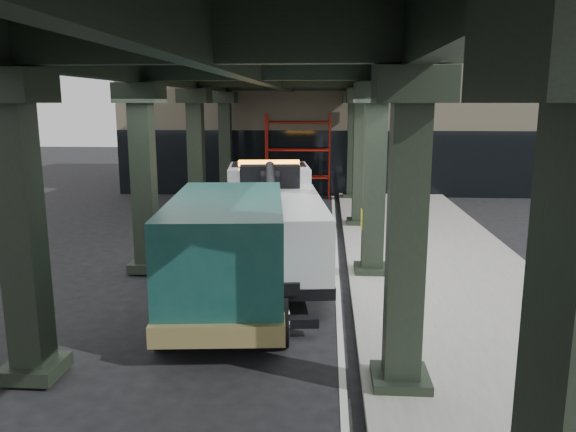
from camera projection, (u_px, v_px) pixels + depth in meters
The scene contains 8 objects.
ground at pixel (265, 300), 13.03m from camera, with size 90.00×90.00×0.00m, color black.
sidewalk at pixel (444, 275), 14.66m from camera, with size 5.00×40.00×0.15m, color gray.
lane_stripe at pixel (337, 276), 14.87m from camera, with size 0.12×38.00×0.01m, color silver.
viaduct at pixel (256, 64), 13.93m from camera, with size 7.40×32.00×6.40m.
building at pixel (338, 112), 31.66m from camera, with size 22.00×10.00×8.00m, color #C6B793.
scaffolding at pixel (298, 154), 26.93m from camera, with size 3.08×0.88×4.00m.
tow_truck at pixel (270, 215), 15.73m from camera, with size 3.46×9.07×2.90m.
towed_van at pixel (229, 249), 12.24m from camera, with size 3.03×6.48×2.55m.
Camera 1 is at (1.40, -12.32, 4.50)m, focal length 35.00 mm.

